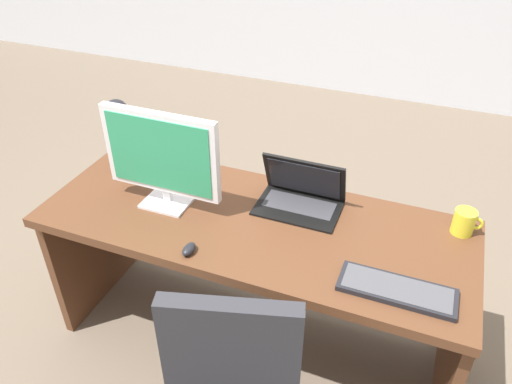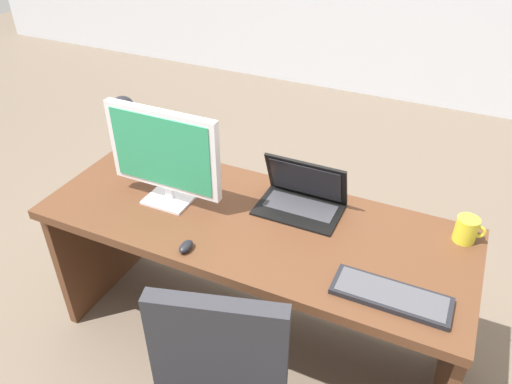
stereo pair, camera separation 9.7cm
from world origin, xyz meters
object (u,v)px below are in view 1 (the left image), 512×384
desk (257,250)px  monitor (161,156)px  keyboard (397,290)px  desk_lamp (119,120)px  mouse (189,249)px  laptop (302,191)px  coffee_mug (464,222)px

desk → monitor: bearing=-169.5°
keyboard → desk_lamp: size_ratio=1.11×
mouse → monitor: bearing=133.9°
laptop → keyboard: bearing=-39.3°
desk → keyboard: bearing=-21.3°
monitor → keyboard: (1.01, -0.17, -0.23)m
desk → keyboard: (0.62, -0.24, 0.21)m
desk → mouse: mouse is taller
monitor → keyboard: 1.05m
coffee_mug → keyboard: bearing=-114.3°
keyboard → monitor: bearing=170.5°
keyboard → mouse: (-0.77, -0.08, 0.01)m
monitor → coffee_mug: (1.21, 0.26, -0.19)m
mouse → coffee_mug: bearing=28.0°
desk → laptop: (0.15, 0.14, 0.27)m
laptop → coffee_mug: size_ratio=3.10×
desk_lamp → coffee_mug: desk_lamp is taller
keyboard → desk_lamp: desk_lamp is taller
monitor → mouse: 0.41m
laptop → coffee_mug: bearing=4.1°
laptop → mouse: laptop is taller
monitor → desk_lamp: monitor is taller
monitor → keyboard: monitor is taller
coffee_mug → mouse: bearing=-152.0°
desk → desk_lamp: bearing=172.0°
monitor → keyboard: size_ratio=1.27×
monitor → laptop: size_ratio=1.44×
monitor → laptop: bearing=21.5°
desk → laptop: laptop is taller
desk → desk_lamp: size_ratio=4.95×
laptop → mouse: (-0.30, -0.47, -0.05)m
desk_lamp → mouse: bearing=-37.0°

